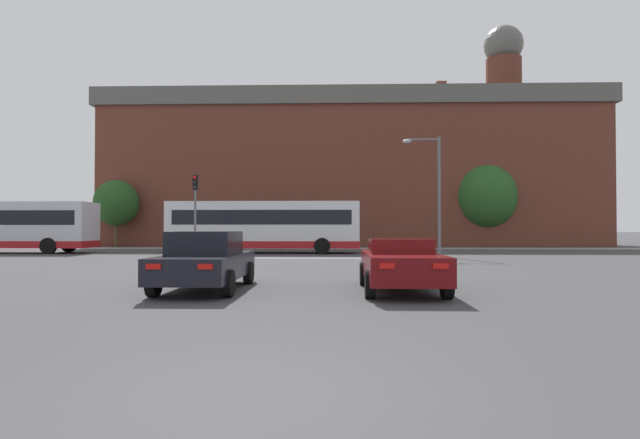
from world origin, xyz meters
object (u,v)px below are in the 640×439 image
object	(u,v)px
car_roadster_right	(401,264)
bus_crossing_lead	(264,226)
car_saloon_left	(206,260)
bus_crossing_trailing	(7,226)
traffic_light_far_left	(239,216)
pedestrian_waiting	(280,235)
traffic_light_near_left	(195,202)
street_lamp_junction	(432,183)

from	to	relation	value
car_roadster_right	bus_crossing_lead	distance (m)	20.03
car_saloon_left	bus_crossing_trailing	bearing A→B (deg)	133.57
traffic_light_far_left	bus_crossing_trailing	bearing A→B (deg)	-152.09
car_roadster_right	bus_crossing_trailing	distance (m)	29.32
bus_crossing_lead	pedestrian_waiting	xyz separation A→B (m)	(0.28, 6.64, -0.66)
car_roadster_right	traffic_light_far_left	size ratio (longest dim) A/B	1.17
car_saloon_left	bus_crossing_lead	size ratio (longest dim) A/B	0.37
car_roadster_right	traffic_light_near_left	size ratio (longest dim) A/B	0.97
traffic_light_far_left	pedestrian_waiting	size ratio (longest dim) A/B	2.01
bus_crossing_lead	bus_crossing_trailing	world-z (taller)	bus_crossing_lead
car_roadster_right	traffic_light_far_left	bearing A→B (deg)	109.89
car_roadster_right	pedestrian_waiting	world-z (taller)	pedestrian_waiting
bus_crossing_trailing	pedestrian_waiting	size ratio (longest dim) A/B	5.94
car_saloon_left	pedestrian_waiting	world-z (taller)	pedestrian_waiting
car_saloon_left	bus_crossing_trailing	distance (m)	25.58
car_saloon_left	traffic_light_near_left	xyz separation A→B (m)	(-4.15, 13.74, 2.21)
pedestrian_waiting	bus_crossing_lead	bearing A→B (deg)	-70.57
traffic_light_near_left	bus_crossing_trailing	bearing A→B (deg)	160.35
car_roadster_right	traffic_light_far_left	xyz separation A→B (m)	(-9.08, 25.83, 1.83)
traffic_light_far_left	street_lamp_junction	bearing A→B (deg)	-38.50
bus_crossing_lead	street_lamp_junction	distance (m)	10.86
traffic_light_near_left	pedestrian_waiting	bearing A→B (deg)	74.53
car_saloon_left	bus_crossing_lead	distance (m)	18.96
bus_crossing_trailing	traffic_light_near_left	bearing A→B (deg)	-109.65
traffic_light_far_left	traffic_light_near_left	world-z (taller)	traffic_light_near_left
street_lamp_junction	pedestrian_waiting	bearing A→B (deg)	133.78
traffic_light_near_left	street_lamp_junction	size ratio (longest dim) A/B	0.66
car_roadster_right	street_lamp_junction	bearing A→B (deg)	76.56
bus_crossing_lead	traffic_light_far_left	distance (m)	7.44
bus_crossing_trailing	pedestrian_waiting	distance (m)	18.13
bus_crossing_trailing	street_lamp_junction	distance (m)	26.73
pedestrian_waiting	car_roadster_right	bearing A→B (deg)	-55.34
bus_crossing_lead	car_roadster_right	bearing A→B (deg)	-162.15
bus_crossing_lead	bus_crossing_trailing	bearing A→B (deg)	91.25
traffic_light_far_left	street_lamp_junction	distance (m)	16.62
car_saloon_left	bus_crossing_trailing	world-z (taller)	bus_crossing_trailing
car_roadster_right	street_lamp_junction	distance (m)	16.38
bus_crossing_trailing	pedestrian_waiting	world-z (taller)	bus_crossing_trailing
car_roadster_right	bus_crossing_lead	size ratio (longest dim) A/B	0.36
car_roadster_right	traffic_light_near_left	bearing A→B (deg)	123.83
street_lamp_junction	bus_crossing_trailing	bearing A→B (deg)	173.21
street_lamp_junction	car_saloon_left	bearing A→B (deg)	-119.85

